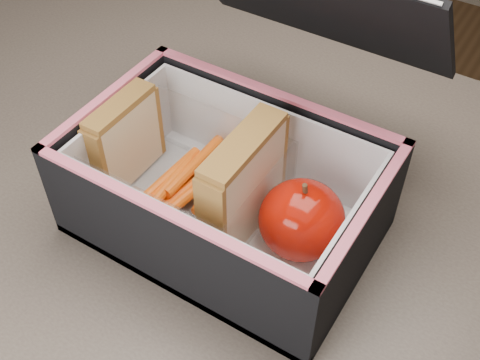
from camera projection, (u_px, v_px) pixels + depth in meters
name	position (u px, v px, depth m)	size (l,w,h in m)	color
kitchen_table	(245.00, 300.00, 0.66)	(1.20, 0.80, 0.75)	#65584B
lunch_bag	(229.00, 181.00, 0.58)	(0.29, 0.31, 0.25)	black
plastic_tub	(182.00, 175.00, 0.60)	(0.19, 0.13, 0.08)	white
sandwich_left	(125.00, 140.00, 0.61)	(0.02, 0.09, 0.10)	beige
sandwich_right	(243.00, 187.00, 0.56)	(0.03, 0.10, 0.12)	beige
carrot_sticks	(181.00, 185.00, 0.61)	(0.06, 0.15, 0.03)	orange
paper_napkin	(296.00, 243.00, 0.58)	(0.07, 0.07, 0.01)	white
red_apple	(302.00, 220.00, 0.55)	(0.09, 0.09, 0.08)	#930F07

